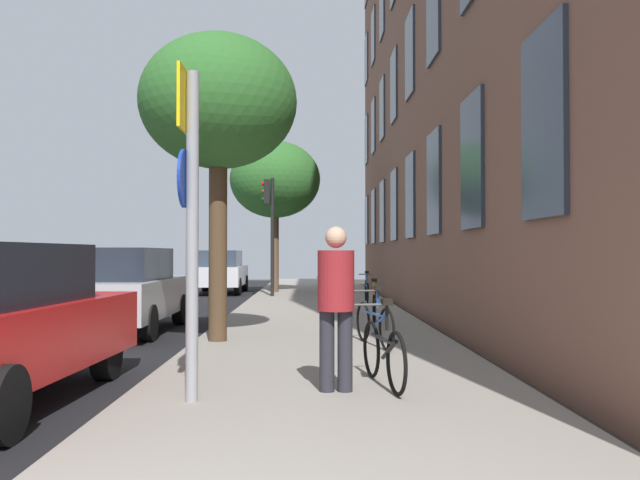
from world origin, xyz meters
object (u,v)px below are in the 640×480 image
Objects in this scene: bicycle_2 at (374,306)px; car_2 at (221,271)px; pedestrian_0 at (336,297)px; bicycle_4 at (367,290)px; sign_post at (190,205)px; car_1 at (123,289)px; bicycle_1 at (374,322)px; traffic_light at (269,215)px; tree_near at (218,104)px; bicycle_3 at (324,296)px; bicycle_0 at (383,352)px; tree_far at (275,180)px.

bicycle_2 is 0.41× the size of car_2.
car_2 is (-3.61, 18.06, -0.24)m from pedestrian_0.
sign_post is at bearing -102.53° from bicycle_4.
car_2 is (0.23, 12.13, -0.00)m from car_1.
sign_post reaches higher than bicycle_1.
bicycle_2 reaches higher than bicycle_4.
traffic_light reaches higher than car_2.
bicycle_4 is (0.68, 9.00, -0.01)m from bicycle_1.
car_1 reaches higher than bicycle_1.
car_1 is at bearing 135.60° from tree_near.
tree_near is 5.13m from pedestrian_0.
bicycle_3 is (1.67, -5.60, -2.30)m from traffic_light.
tree_near reaches higher than bicycle_1.
pedestrian_0 is (-0.72, -3.25, 0.61)m from bicycle_1.
sign_post is at bearing -160.51° from bicycle_0.
bicycle_4 is at bearing 66.40° from bicycle_3.
bicycle_4 is at bearing 85.69° from bicycle_1.
car_2 is at bearing 96.76° from sign_post.
sign_post is 0.80× the size of car_2.
bicycle_0 is 0.99× the size of bicycle_3.
bicycle_1 is 15.43m from car_2.
sign_post is 9.92m from bicycle_3.
tree_far is 3.39× the size of bicycle_3.
tree_far is (0.07, 2.28, 1.43)m from traffic_light.
tree_far is 6.80m from bicycle_4.
traffic_light is 14.93m from bicycle_0.
bicycle_0 reaches higher than bicycle_2.
tree_near reaches higher than pedestrian_0.
bicycle_3 is 1.03× the size of bicycle_4.
tree_near is at bearing -90.88° from traffic_light.
bicycle_3 is at bearing -113.60° from bicycle_4.
car_1 is at bearing 149.59° from bicycle_1.
tree_near is 2.94× the size of pedestrian_0.
tree_far is at bearing 88.97° from tree_near.
bicycle_3 is 0.41× the size of car_2.
tree_far is at bearing 120.79° from bicycle_4.
bicycle_1 is at bearing -83.99° from bicycle_3.
car_2 is at bearing 156.22° from tree_far.
car_2 is at bearing 88.89° from car_1.
bicycle_1 is (2.23, -13.88, -3.73)m from tree_far.
car_1 is (-4.36, 5.68, 0.36)m from bicycle_0.
tree_near is at bearing -139.36° from bicycle_2.
bicycle_1 is 9.03m from bicycle_4.
tree_far reaches higher than bicycle_2.
traffic_light is 2.42× the size of bicycle_0.
pedestrian_0 is at bearing 16.90° from sign_post.
sign_post is 1.88× the size of pedestrian_0.
bicycle_2 is (2.77, 2.37, -3.47)m from tree_near.
pedestrian_0 is at bearing -153.79° from bicycle_0.
bicycle_0 is at bearing -58.04° from tree_near.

